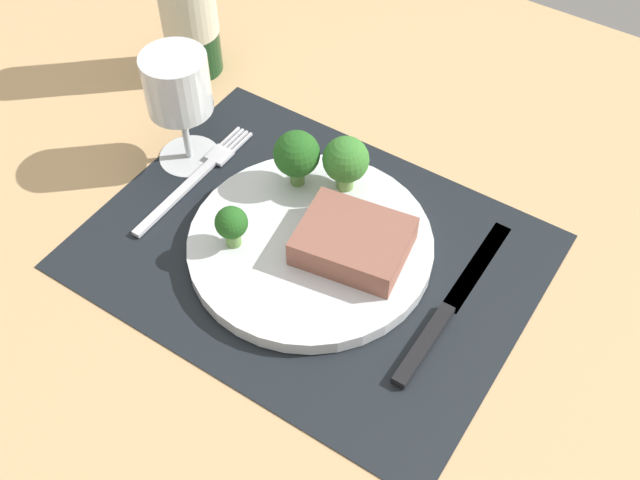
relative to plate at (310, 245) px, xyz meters
The scene contains 10 objects.
ground_plane 2.60cm from the plate, ahead, with size 140.00×110.00×3.00cm, color tan.
placemat 0.95cm from the plate, ahead, with size 44.71×34.12×0.30cm, color black.
plate is the anchor object (origin of this frame).
steak 5.04cm from the plate, 15.00° to the left, with size 10.66×8.54×3.00cm, color #8C5647.
broccoli_center 9.59cm from the plate, 97.28° to the left, with size 4.94×4.94×6.47cm.
broccoli_near_fork 8.58cm from the plate, 144.00° to the right, with size 3.33×3.33×4.81cm.
broccoli_front_edge 9.63cm from the plate, 133.28° to the left, with size 4.96×4.96×6.73cm.
fork 16.41cm from the plate, behind, with size 2.40×19.20×0.50cm.
knife 15.30cm from the plate, ahead, with size 1.80×23.00×0.80cm.
wine_glass 21.62cm from the plate, 168.06° to the left, with size 7.09×7.09×13.93cm.
Camera 1 is at (28.13, -41.30, 61.80)cm, focal length 43.18 mm.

